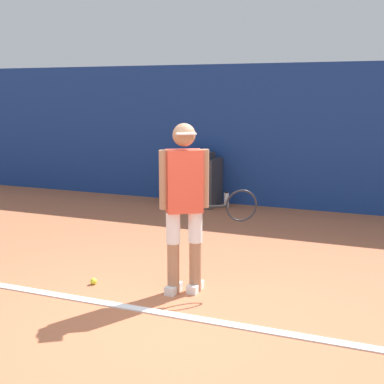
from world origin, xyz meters
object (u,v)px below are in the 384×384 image
(tennis_player, at_px, (186,200))
(water_bottle, at_px, (226,200))
(covered_chair, at_px, (197,180))
(tennis_ball, at_px, (94,281))

(tennis_player, distance_m, water_bottle, 4.07)
(covered_chair, bearing_deg, tennis_ball, -83.46)
(tennis_player, distance_m, tennis_ball, 1.32)
(tennis_player, relative_size, tennis_ball, 24.52)
(tennis_player, relative_size, covered_chair, 1.78)
(tennis_player, height_order, covered_chair, tennis_player)
(tennis_player, bearing_deg, covered_chair, 76.55)
(tennis_player, relative_size, water_bottle, 5.95)
(covered_chair, xyz_separation_m, water_bottle, (0.54, -0.00, -0.31))
(covered_chair, height_order, water_bottle, covered_chair)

